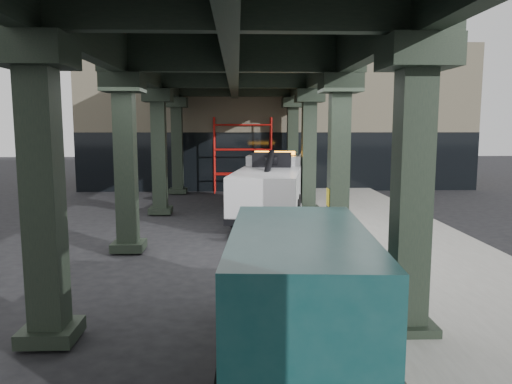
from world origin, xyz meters
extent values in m
plane|color=black|center=(0.00, 0.00, 0.00)|extent=(90.00, 90.00, 0.00)
cube|color=gray|center=(4.50, 2.00, 0.07)|extent=(5.00, 40.00, 0.15)
cube|color=silver|center=(1.70, 2.00, 0.01)|extent=(0.12, 38.00, 0.01)
cube|color=black|center=(2.60, -4.00, 2.50)|extent=(0.55, 0.55, 5.00)
cube|color=black|center=(2.60, -4.00, 4.75)|extent=(1.10, 1.10, 0.50)
cube|color=black|center=(2.60, -4.00, 0.18)|extent=(0.90, 0.90, 0.24)
cube|color=black|center=(2.60, 2.00, 2.50)|extent=(0.55, 0.55, 5.00)
cube|color=black|center=(2.60, 2.00, 4.75)|extent=(1.10, 1.10, 0.50)
cube|color=black|center=(2.60, 2.00, 0.18)|extent=(0.90, 0.90, 0.24)
cube|color=black|center=(2.60, 8.00, 2.50)|extent=(0.55, 0.55, 5.00)
cube|color=black|center=(2.60, 8.00, 4.75)|extent=(1.10, 1.10, 0.50)
cube|color=black|center=(2.60, 8.00, 0.18)|extent=(0.90, 0.90, 0.24)
cube|color=black|center=(2.60, 14.00, 2.50)|extent=(0.55, 0.55, 5.00)
cube|color=black|center=(2.60, 14.00, 4.75)|extent=(1.10, 1.10, 0.50)
cube|color=black|center=(2.60, 14.00, 0.18)|extent=(0.90, 0.90, 0.24)
cube|color=black|center=(-3.40, -4.00, 2.50)|extent=(0.55, 0.55, 5.00)
cube|color=black|center=(-3.40, -4.00, 4.75)|extent=(1.10, 1.10, 0.50)
cube|color=black|center=(-3.40, -4.00, 0.18)|extent=(0.90, 0.90, 0.24)
cube|color=black|center=(-3.40, 2.00, 2.50)|extent=(0.55, 0.55, 5.00)
cube|color=black|center=(-3.40, 2.00, 4.75)|extent=(1.10, 1.10, 0.50)
cube|color=black|center=(-3.40, 2.00, 0.18)|extent=(0.90, 0.90, 0.24)
cube|color=black|center=(-3.40, 8.00, 2.50)|extent=(0.55, 0.55, 5.00)
cube|color=black|center=(-3.40, 8.00, 4.75)|extent=(1.10, 1.10, 0.50)
cube|color=black|center=(-3.40, 8.00, 0.18)|extent=(0.90, 0.90, 0.24)
cube|color=black|center=(-3.40, 14.00, 2.50)|extent=(0.55, 0.55, 5.00)
cube|color=black|center=(-3.40, 14.00, 4.75)|extent=(1.10, 1.10, 0.50)
cube|color=black|center=(-3.40, 14.00, 0.18)|extent=(0.90, 0.90, 0.24)
cube|color=black|center=(2.60, 2.00, 5.55)|extent=(0.35, 32.00, 1.10)
cube|color=black|center=(-3.40, 2.00, 5.55)|extent=(0.35, 32.00, 1.10)
cube|color=black|center=(-0.40, 2.00, 5.55)|extent=(0.35, 32.00, 1.10)
cube|color=black|center=(-0.40, 2.00, 6.25)|extent=(7.40, 32.00, 0.30)
cube|color=#C6B793|center=(2.00, 20.00, 4.00)|extent=(22.00, 10.00, 8.00)
cylinder|color=#B7130E|center=(-1.50, 14.90, 2.00)|extent=(0.08, 0.08, 4.00)
cylinder|color=#B7130E|center=(-1.50, 14.10, 2.00)|extent=(0.08, 0.08, 4.00)
cylinder|color=#B7130E|center=(1.50, 14.90, 2.00)|extent=(0.08, 0.08, 4.00)
cylinder|color=#B7130E|center=(1.50, 14.10, 2.00)|extent=(0.08, 0.08, 4.00)
cylinder|color=#B7130E|center=(0.00, 14.90, 1.00)|extent=(3.00, 0.08, 0.08)
cylinder|color=#B7130E|center=(0.00, 14.90, 2.30)|extent=(3.00, 0.08, 0.08)
cylinder|color=#B7130E|center=(0.00, 14.90, 3.60)|extent=(3.00, 0.08, 0.08)
cube|color=black|center=(0.96, 6.86, 0.67)|extent=(2.06, 7.19, 0.24)
cube|color=silver|center=(1.34, 9.25, 1.47)|extent=(2.57, 2.60, 1.71)
cube|color=silver|center=(1.50, 10.23, 1.00)|extent=(2.31, 1.01, 0.86)
cube|color=black|center=(1.38, 9.48, 1.95)|extent=(2.26, 1.55, 0.81)
cube|color=silver|center=(0.79, 5.78, 1.28)|extent=(3.00, 5.05, 1.33)
cube|color=orange|center=(1.31, 9.06, 2.42)|extent=(1.73, 0.53, 0.15)
cube|color=black|center=(1.08, 7.65, 2.23)|extent=(1.59, 0.80, 0.57)
cylinder|color=black|center=(0.82, 5.96, 2.00)|extent=(0.75, 3.32, 1.27)
cube|color=black|center=(0.40, 3.38, 0.33)|extent=(0.49, 1.36, 0.17)
cube|color=black|center=(0.30, 2.73, 0.29)|extent=(1.54, 0.47, 0.17)
cylinder|color=black|center=(0.35, 9.70, 0.52)|extent=(0.49, 1.08, 1.05)
cylinder|color=silver|center=(0.35, 9.70, 0.52)|extent=(0.46, 0.63, 0.58)
cylinder|color=black|center=(2.42, 9.37, 0.52)|extent=(0.49, 1.08, 1.05)
cylinder|color=silver|center=(2.42, 9.37, 0.52)|extent=(0.46, 0.63, 0.58)
cylinder|color=black|center=(-0.14, 6.60, 0.52)|extent=(0.49, 1.08, 1.05)
cylinder|color=silver|center=(-0.14, 6.60, 0.52)|extent=(0.46, 0.63, 0.58)
cylinder|color=black|center=(1.92, 6.27, 0.52)|extent=(0.49, 1.08, 1.05)
cylinder|color=silver|center=(1.92, 6.27, 0.52)|extent=(0.46, 0.63, 0.58)
cylinder|color=black|center=(-0.34, 5.38, 0.52)|extent=(0.49, 1.08, 1.05)
cylinder|color=silver|center=(-0.34, 5.38, 0.52)|extent=(0.46, 0.63, 0.58)
cylinder|color=black|center=(1.73, 5.05, 0.52)|extent=(0.49, 1.08, 1.05)
cylinder|color=silver|center=(1.73, 5.05, 0.52)|extent=(0.46, 0.63, 0.58)
cube|color=#124042|center=(0.77, -2.68, 0.87)|extent=(1.95, 1.14, 0.83)
cube|color=#124042|center=(0.60, -5.20, 1.24)|extent=(2.20, 4.26, 1.79)
cube|color=olive|center=(0.63, -4.83, 0.51)|extent=(2.31, 5.27, 0.32)
cube|color=black|center=(0.75, -3.04, 1.61)|extent=(1.82, 0.51, 0.77)
cube|color=black|center=(0.62, -4.92, 1.70)|extent=(2.18, 3.43, 0.51)
cube|color=silver|center=(0.80, -2.19, 0.51)|extent=(1.84, 0.23, 0.28)
cylinder|color=black|center=(-0.15, -2.66, 0.39)|extent=(0.31, 0.79, 0.77)
cylinder|color=silver|center=(-0.15, -2.66, 0.39)|extent=(0.32, 0.44, 0.42)
cylinder|color=black|center=(1.69, -2.78, 0.39)|extent=(0.31, 0.79, 0.77)
cylinder|color=silver|center=(1.69, -2.78, 0.39)|extent=(0.32, 0.44, 0.42)
camera|label=1|loc=(-0.27, -12.05, 3.62)|focal=35.00mm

